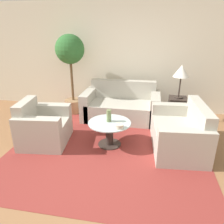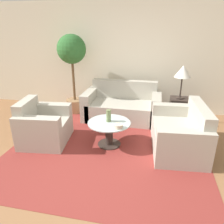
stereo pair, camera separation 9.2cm
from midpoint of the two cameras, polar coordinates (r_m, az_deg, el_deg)
ground_plane at (r=3.45m, az=-5.30°, el=-15.00°), size 14.00×14.00×0.00m
wall_back at (r=5.52m, az=2.05°, el=13.94°), size 10.00×0.06×2.60m
rug at (r=4.08m, az=-1.30°, el=-8.43°), size 3.40×3.42×0.01m
sofa_main at (r=5.11m, az=1.94°, el=1.45°), size 1.73×0.88×0.84m
armchair at (r=4.26m, az=-18.41°, el=-3.98°), size 0.91×0.97×0.81m
loveseat at (r=4.02m, az=17.14°, el=-5.45°), size 0.95×1.40×0.82m
coffee_table at (r=3.94m, az=-1.33°, el=-4.83°), size 0.76×0.76×0.45m
side_table at (r=5.06m, az=16.10°, el=0.48°), size 0.38×0.38×0.58m
table_lamp at (r=4.83m, az=17.17°, el=9.99°), size 0.34×0.34×0.71m
potted_plant at (r=5.31m, az=-11.30°, el=13.36°), size 0.67×0.67×1.87m
vase at (r=3.86m, az=-1.50°, el=-0.99°), size 0.08×0.08×0.22m
bowl at (r=3.65m, az=1.12°, el=-3.72°), size 0.15×0.15×0.07m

